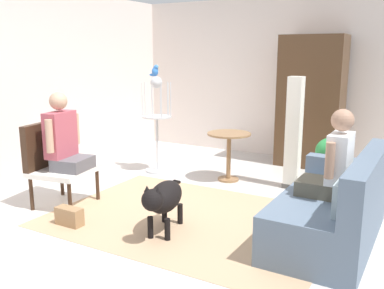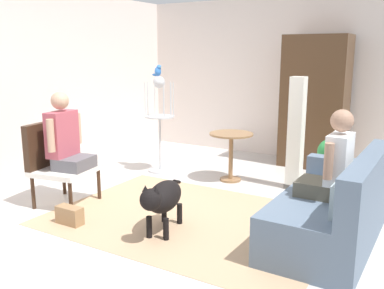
{
  "view_description": "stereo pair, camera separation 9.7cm",
  "coord_description": "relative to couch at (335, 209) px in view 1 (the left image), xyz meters",
  "views": [
    {
      "loc": [
        2.17,
        -3.71,
        1.75
      ],
      "look_at": [
        0.02,
        0.09,
        0.8
      ],
      "focal_mm": 39.7,
      "sensor_mm": 36.0,
      "label": 1
    },
    {
      "loc": [
        2.26,
        -3.66,
        1.75
      ],
      "look_at": [
        0.02,
        0.09,
        0.8
      ],
      "focal_mm": 39.7,
      "sensor_mm": 36.0,
      "label": 2
    }
  ],
  "objects": [
    {
      "name": "person_on_couch",
      "position": [
        -0.04,
        -0.03,
        0.45
      ],
      "size": [
        0.46,
        0.52,
        0.82
      ],
      "color": "#534F41"
    },
    {
      "name": "area_rug",
      "position": [
        -1.44,
        -0.2,
        -0.31
      ],
      "size": [
        2.92,
        2.1,
        0.01
      ],
      "primitive_type": "cube",
      "color": "tan",
      "rests_on": "ground"
    },
    {
      "name": "column_lamp",
      "position": [
        -0.82,
        1.39,
        0.4
      ],
      "size": [
        0.2,
        0.2,
        1.45
      ],
      "color": "#4C4742",
      "rests_on": "ground"
    },
    {
      "name": "left_wall",
      "position": [
        -4.16,
        0.1,
        1.0
      ],
      "size": [
        0.12,
        6.98,
        2.63
      ],
      "primitive_type": "cube",
      "color": "silver",
      "rests_on": "ground"
    },
    {
      "name": "armchair",
      "position": [
        -3.06,
        -0.57,
        0.23
      ],
      "size": [
        0.71,
        0.74,
        0.96
      ],
      "color": "#382316",
      "rests_on": "ground"
    },
    {
      "name": "bird_cage_stand",
      "position": [
        -2.79,
        1.17,
        0.45
      ],
      "size": [
        0.43,
        0.43,
        1.41
      ],
      "color": "silver",
      "rests_on": "ground"
    },
    {
      "name": "round_end_table",
      "position": [
        -1.68,
        1.27,
        0.17
      ],
      "size": [
        0.6,
        0.6,
        0.67
      ],
      "color": "olive",
      "rests_on": "ground"
    },
    {
      "name": "parrot",
      "position": [
        -2.81,
        1.17,
        1.17
      ],
      "size": [
        0.17,
        0.1,
        0.16
      ],
      "color": "blue",
      "rests_on": "bird_cage_stand"
    },
    {
      "name": "couch",
      "position": [
        0.0,
        0.0,
        0.0
      ],
      "size": [
        0.84,
        1.69,
        0.87
      ],
      "color": "slate",
      "rests_on": "ground"
    },
    {
      "name": "person_on_armchair",
      "position": [
        -2.9,
        -0.54,
        0.47
      ],
      "size": [
        0.48,
        0.55,
        0.88
      ],
      "color": "#5A585E"
    },
    {
      "name": "armoire_cabinet",
      "position": [
        -0.93,
        2.64,
        0.69
      ],
      "size": [
        0.94,
        0.56,
        2.0
      ],
      "primitive_type": "cube",
      "color": "#4C331E",
      "rests_on": "ground"
    },
    {
      "name": "ground_plane",
      "position": [
        -1.49,
        -0.2,
        -0.31
      ],
      "size": [
        7.66,
        7.66,
        0.0
      ],
      "primitive_type": "plane",
      "color": "beige"
    },
    {
      "name": "dog",
      "position": [
        -1.49,
        -0.65,
        0.05
      ],
      "size": [
        0.42,
        0.9,
        0.58
      ],
      "color": "black",
      "rests_on": "ground"
    },
    {
      "name": "potted_plant",
      "position": [
        -0.32,
        1.25,
        0.1
      ],
      "size": [
        0.36,
        0.36,
        0.74
      ],
      "color": "beige",
      "rests_on": "ground"
    },
    {
      "name": "handbag",
      "position": [
        -2.44,
        -0.97,
        -0.22
      ],
      "size": [
        0.29,
        0.13,
        0.19
      ],
      "primitive_type": "cube",
      "color": "#99724C",
      "rests_on": "ground"
    },
    {
      "name": "back_wall",
      "position": [
        -1.49,
        3.05,
        1.0
      ],
      "size": [
        5.82,
        0.12,
        2.63
      ],
      "primitive_type": "cube",
      "color": "silver",
      "rests_on": "ground"
    }
  ]
}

